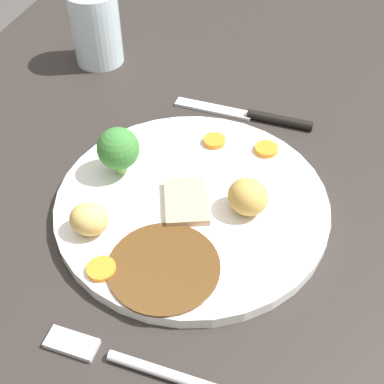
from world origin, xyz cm
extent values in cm
cube|color=#2B2623|center=(0.00, 0.00, 1.80)|extent=(120.00, 84.00, 3.60)
cylinder|color=white|center=(-0.01, 0.84, 4.30)|extent=(29.21, 29.21, 1.40)
cylinder|color=#563819|center=(-9.38, 1.01, 5.15)|extent=(10.66, 10.66, 0.30)
cube|color=tan|center=(-0.95, 1.21, 5.40)|extent=(7.51, 6.36, 0.80)
ellipsoid|color=tan|center=(0.24, -5.06, 6.89)|extent=(5.55, 5.67, 3.78)
ellipsoid|color=#D8B260|center=(-6.89, 9.44, 6.59)|extent=(3.52, 4.04, 3.19)
cylinder|color=orange|center=(-11.27, 6.49, 5.27)|extent=(2.74, 2.74, 0.55)
cylinder|color=orange|center=(9.65, 0.73, 5.32)|extent=(2.64, 2.64, 0.63)
cylinder|color=orange|center=(9.82, -5.53, 5.30)|extent=(2.75, 2.75, 0.59)
cylinder|color=#8CB766|center=(2.05, 9.69, 5.85)|extent=(1.37, 1.37, 1.69)
sphere|color=#387A33|center=(2.05, 9.69, 8.32)|extent=(4.67, 4.67, 4.67)
cylinder|color=silver|center=(-18.67, -1.79, 4.05)|extent=(1.40, 9.53, 0.90)
cube|color=silver|center=(-18.24, 6.45, 3.90)|extent=(2.23, 4.60, 0.60)
cylinder|color=black|center=(17.37, -6.16, 4.20)|extent=(1.78, 8.56, 1.20)
cube|color=silver|center=(17.99, 2.82, 3.80)|extent=(2.42, 10.59, 0.40)
cylinder|color=silver|center=(25.88, 22.40, 8.80)|extent=(7.14, 7.14, 10.40)
camera|label=1|loc=(-34.98, -8.77, 42.68)|focal=45.90mm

